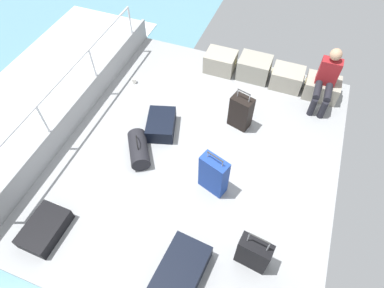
% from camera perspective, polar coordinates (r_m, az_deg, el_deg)
% --- Properties ---
extents(ground_plane, '(4.40, 5.20, 0.06)m').
position_cam_1_polar(ground_plane, '(5.37, 0.86, -2.06)').
color(ground_plane, '#939699').
extents(gunwale_port, '(0.06, 5.20, 0.45)m').
position_cam_1_polar(gunwale_port, '(5.99, -19.08, 5.47)').
color(gunwale_port, '#939699').
rests_on(gunwale_port, ground_plane).
extents(railing_port, '(0.04, 4.20, 1.02)m').
position_cam_1_polar(railing_port, '(5.62, -20.57, 9.31)').
color(railing_port, silver).
rests_on(railing_port, ground_plane).
extents(sea_wake, '(12.00, 12.00, 0.01)m').
position_cam_1_polar(sea_wake, '(7.21, -27.22, 4.99)').
color(sea_wake, '#598C9E').
rests_on(sea_wake, ground_plane).
extents(cargo_crate_0, '(0.61, 0.46, 0.39)m').
position_cam_1_polar(cargo_crate_0, '(6.71, 4.95, 14.01)').
color(cargo_crate_0, '#9E9989').
rests_on(cargo_crate_0, ground_plane).
extents(cargo_crate_1, '(0.63, 0.48, 0.41)m').
position_cam_1_polar(cargo_crate_1, '(6.63, 10.73, 12.86)').
color(cargo_crate_1, gray).
rests_on(cargo_crate_1, ground_plane).
extents(cargo_crate_2, '(0.61, 0.46, 0.37)m').
position_cam_1_polar(cargo_crate_2, '(6.58, 16.13, 10.95)').
color(cargo_crate_2, '#9E9989').
rests_on(cargo_crate_2, ground_plane).
extents(cargo_crate_3, '(0.64, 0.47, 0.36)m').
position_cam_1_polar(cargo_crate_3, '(6.58, 21.52, 9.04)').
color(cargo_crate_3, '#9E9989').
rests_on(cargo_crate_3, ground_plane).
extents(passenger_seated, '(0.34, 0.66, 1.06)m').
position_cam_1_polar(passenger_seated, '(6.22, 22.33, 10.45)').
color(passenger_seated, maroon).
rests_on(passenger_seated, ground_plane).
extents(suitcase_0, '(0.45, 0.32, 0.79)m').
position_cam_1_polar(suitcase_0, '(4.74, 3.76, -5.31)').
color(suitcase_0, navy).
rests_on(suitcase_0, ground_plane).
extents(suitcase_1, '(0.43, 0.25, 0.77)m').
position_cam_1_polar(suitcase_1, '(4.37, 10.60, -18.10)').
color(suitcase_1, black).
rests_on(suitcase_1, ground_plane).
extents(suitcase_2, '(0.41, 0.32, 0.78)m').
position_cam_1_polar(suitcase_2, '(5.59, 8.44, 5.50)').
color(suitcase_2, black).
rests_on(suitcase_2, ground_plane).
extents(suitcase_3, '(0.61, 0.74, 0.26)m').
position_cam_1_polar(suitcase_3, '(5.60, -5.37, 3.36)').
color(suitcase_3, black).
rests_on(suitcase_3, ground_plane).
extents(suitcase_4, '(0.58, 0.85, 0.27)m').
position_cam_1_polar(suitcase_4, '(4.39, -1.93, -21.13)').
color(suitcase_4, black).
rests_on(suitcase_4, ground_plane).
extents(suitcase_5, '(0.47, 0.68, 0.21)m').
position_cam_1_polar(suitcase_5, '(5.03, -24.14, -13.24)').
color(suitcase_5, black).
rests_on(suitcase_5, ground_plane).
extents(duffel_bag, '(0.60, 0.70, 0.43)m').
position_cam_1_polar(duffel_bag, '(5.29, -9.21, -0.89)').
color(duffel_bag, black).
rests_on(duffel_bag, ground_plane).
extents(paper_cup, '(0.08, 0.08, 0.10)m').
position_cam_1_polar(paper_cup, '(6.57, -9.99, 10.74)').
color(paper_cup, white).
rests_on(paper_cup, ground_plane).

